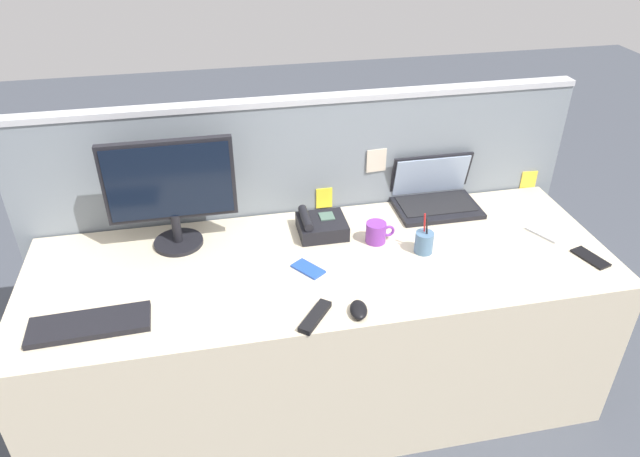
{
  "coord_description": "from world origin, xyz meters",
  "views": [
    {
      "loc": [
        -0.38,
        -1.8,
        2.03
      ],
      "look_at": [
        0.0,
        0.05,
        0.84
      ],
      "focal_mm": 32.71,
      "sensor_mm": 36.0,
      "label": 1
    }
  ],
  "objects": [
    {
      "name": "desktop_monitor",
      "position": [
        -0.54,
        0.24,
        0.98
      ],
      "size": [
        0.5,
        0.2,
        0.45
      ],
      "color": "black",
      "rests_on": "desk"
    },
    {
      "name": "ground_plane",
      "position": [
        0.0,
        0.0,
        0.0
      ],
      "size": [
        10.0,
        10.0,
        0.0
      ],
      "primitive_type": "plane",
      "color": "#424751"
    },
    {
      "name": "tv_remote",
      "position": [
        -0.09,
        -0.32,
        0.73
      ],
      "size": [
        0.14,
        0.16,
        0.02
      ],
      "primitive_type": "cube",
      "rotation": [
        0.0,
        0.0,
        -0.66
      ],
      "color": "black",
      "rests_on": "desk"
    },
    {
      "name": "desk_phone",
      "position": [
        0.03,
        0.2,
        0.76
      ],
      "size": [
        0.2,
        0.18,
        0.1
      ],
      "color": "black",
      "rests_on": "desk"
    },
    {
      "name": "coffee_mug",
      "position": [
        0.24,
        0.09,
        0.77
      ],
      "size": [
        0.12,
        0.08,
        0.09
      ],
      "color": "purple",
      "rests_on": "desk"
    },
    {
      "name": "cell_phone_silver_slab",
      "position": [
        0.94,
        0.01,
        0.73
      ],
      "size": [
        0.13,
        0.16,
        0.01
      ],
      "primitive_type": "cube",
      "rotation": [
        0.0,
        0.0,
        0.46
      ],
      "color": "#B7BAC1",
      "rests_on": "desk"
    },
    {
      "name": "computer_mouse_right_hand",
      "position": [
        0.06,
        -0.32,
        0.74
      ],
      "size": [
        0.08,
        0.11,
        0.03
      ],
      "primitive_type": "ellipsoid",
      "rotation": [
        0.0,
        0.0,
        -0.16
      ],
      "color": "black",
      "rests_on": "desk"
    },
    {
      "name": "pen_cup",
      "position": [
        0.4,
        -0.01,
        0.77
      ],
      "size": [
        0.07,
        0.07,
        0.17
      ],
      "color": "#4C7093",
      "rests_on": "desk"
    },
    {
      "name": "cell_phone_black_slab",
      "position": [
        1.03,
        -0.19,
        0.73
      ],
      "size": [
        0.1,
        0.16,
        0.01
      ],
      "primitive_type": "cube",
      "rotation": [
        0.0,
        0.0,
        0.29
      ],
      "color": "black",
      "rests_on": "desk"
    },
    {
      "name": "laptop",
      "position": [
        0.58,
        0.33,
        0.78
      ],
      "size": [
        0.36,
        0.26,
        0.22
      ],
      "color": "black",
      "rests_on": "desk"
    },
    {
      "name": "keyboard_main",
      "position": [
        -0.83,
        -0.21,
        0.73
      ],
      "size": [
        0.4,
        0.15,
        0.02
      ],
      "primitive_type": "cube",
      "rotation": [
        0.0,
        0.0,
        0.04
      ],
      "color": "black",
      "rests_on": "desk"
    },
    {
      "name": "desk",
      "position": [
        0.0,
        0.0,
        0.36
      ],
      "size": [
        2.26,
        0.79,
        0.72
      ],
      "primitive_type": "cube",
      "color": "beige",
      "rests_on": "ground_plane"
    },
    {
      "name": "cell_phone_blue_case",
      "position": [
        -0.06,
        -0.04,
        0.73
      ],
      "size": [
        0.13,
        0.14,
        0.01
      ],
      "primitive_type": "cube",
      "rotation": [
        0.0,
        0.0,
        0.63
      ],
      "color": "blue",
      "rests_on": "desk"
    },
    {
      "name": "cubicle_divider",
      "position": [
        0.0,
        0.43,
        0.62
      ],
      "size": [
        2.4,
        0.08,
        1.23
      ],
      "color": "gray",
      "rests_on": "ground_plane"
    }
  ]
}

